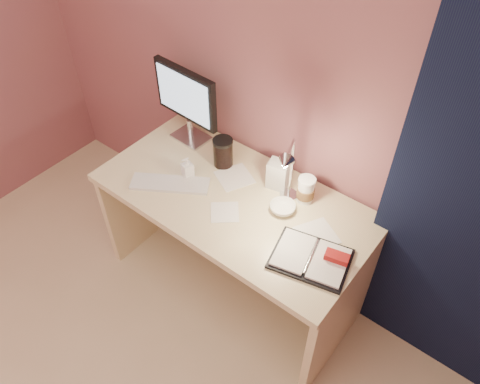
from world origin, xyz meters
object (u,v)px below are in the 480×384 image
Objects in this scene: desk at (243,218)px; keyboard at (170,184)px; planner at (313,258)px; monitor at (187,99)px; bowl at (283,208)px; dark_jar at (223,154)px; lotion_bottle at (187,167)px; product_box at (278,175)px; coffee_cup at (306,190)px; desk_lamp at (275,167)px.

desk is 0.44m from keyboard.
keyboard is 0.82m from planner.
monitor reaches higher than desk.
dark_jar is at bearing 168.95° from bowl.
monitor reaches higher than lotion_bottle.
lotion_bottle is at bearing -164.68° from product_box.
planner is at bearing -51.67° from coffee_cup.
desk_lamp reaches higher than product_box.
keyboard is at bearing -103.05° from lotion_bottle.
product_box is at bearing 94.40° from desk_lamp.
desk_lamp reaches higher than desk.
keyboard is at bearing -110.77° from dark_jar.
dark_jar is at bearing 173.73° from product_box.
monitor is 0.47m from keyboard.
product_box reaches higher than desk.
dark_jar is (0.29, -0.06, -0.19)m from monitor.
planner is (1.00, -0.30, -0.25)m from monitor.
keyboard is at bearing -145.85° from desk.
planner is at bearing -29.04° from keyboard.
coffee_cup is 0.49m from dark_jar.
coffee_cup is (0.77, -0.01, -0.20)m from monitor.
keyboard is 1.03× the size of planner.
dark_jar is at bearing 36.98° from keyboard.
dark_jar is at bearing -8.05° from monitor.
product_box is at bearing 179.69° from coffee_cup.
product_box reaches higher than lotion_bottle.
bowl is at bearing -109.17° from coffee_cup.
lotion_bottle is (0.20, -0.24, -0.21)m from monitor.
monitor is 3.05× the size of dark_jar.
monitor is 1.11× the size of keyboard.
bowl is (-0.04, -0.13, -0.05)m from coffee_cup.
desk is 9.97× the size of coffee_cup.
lotion_bottle is at bearing 161.82° from planner.
desk is 0.41m from lotion_bottle.
monitor reaches higher than bowl.
planner reaches higher than keyboard.
dark_jar reaches higher than desk.
monitor is at bearing 168.93° from dark_jar.
product_box is (0.12, 0.12, 0.30)m from desk.
desk is 0.59m from planner.
product_box is 0.21m from desk_lamp.
lotion_bottle reaches higher than keyboard.
planner is 0.49m from product_box.
keyboard is at bearing 169.45° from planner.
keyboard is 0.58m from desk_lamp.
planner is at bearing -17.55° from desk.
coffee_cup is 1.12× the size of bowl.
planner is 3.07× the size of bowl.
monitor reaches higher than keyboard.
lotion_bottle is (-0.28, -0.10, 0.28)m from desk.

